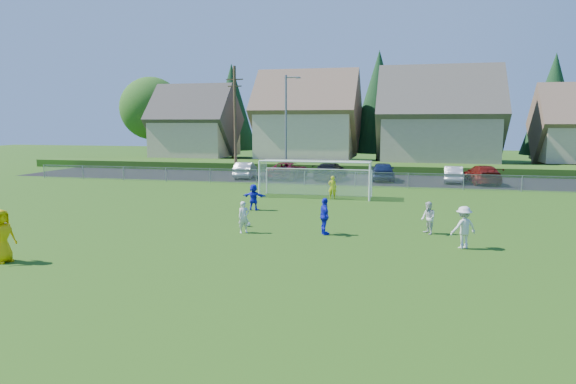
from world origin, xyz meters
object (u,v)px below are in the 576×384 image
(car_g, at_px, (482,174))
(car_b, at_px, (245,170))
(player_white_a, at_px, (244,217))
(player_white_c, at_px, (464,227))
(referee, at_px, (2,236))
(player_blue_a, at_px, (325,216))
(car_f, at_px, (453,174))
(player_blue_b, at_px, (254,197))
(player_white_b, at_px, (428,218))
(car_c, at_px, (288,170))
(car_e, at_px, (383,171))
(soccer_ball, at_px, (248,224))
(soccer_goal, at_px, (316,173))
(goalkeeper, at_px, (332,187))
(car_d, at_px, (330,171))

(car_g, bearing_deg, car_b, -6.68)
(player_white_a, bearing_deg, player_white_c, -44.49)
(referee, height_order, player_blue_a, referee)
(car_g, bearing_deg, car_f, -15.67)
(player_white_c, xyz_separation_m, player_blue_b, (-10.78, 6.59, -0.10))
(player_blue_a, bearing_deg, referee, 97.13)
(player_white_b, xyz_separation_m, player_white_c, (1.29, -2.38, 0.12))
(car_b, distance_m, car_c, 3.92)
(player_blue_b, xyz_separation_m, car_e, (6.34, 17.02, 0.06))
(soccer_ball, height_order, car_g, car_g)
(player_blue_a, relative_size, soccer_goal, 0.22)
(goalkeeper, height_order, car_b, goalkeeper)
(player_white_c, height_order, car_c, player_white_c)
(soccer_ball, height_order, player_white_c, player_white_c)
(player_white_c, distance_m, car_d, 24.76)
(soccer_ball, height_order, referee, referee)
(player_white_a, height_order, player_blue_b, player_blue_b)
(player_white_c, height_order, car_g, player_white_c)
(player_blue_a, relative_size, player_blue_b, 1.11)
(soccer_ball, distance_m, player_white_c, 9.91)
(player_white_a, relative_size, goalkeeper, 0.95)
(car_b, height_order, soccer_goal, soccer_goal)
(player_white_a, relative_size, player_white_c, 0.85)
(car_b, bearing_deg, player_white_c, 118.19)
(soccer_ball, distance_m, player_blue_b, 4.70)
(car_b, distance_m, car_f, 17.97)
(car_c, xyz_separation_m, car_e, (8.24, 0.64, 0.06))
(referee, distance_m, car_d, 30.04)
(soccer_ball, relative_size, player_blue_a, 0.13)
(player_white_a, distance_m, car_e, 23.45)
(car_b, distance_m, car_g, 20.21)
(player_white_a, height_order, car_e, car_e)
(player_blue_b, bearing_deg, car_f, -121.42)
(goalkeeper, relative_size, car_c, 0.28)
(player_white_b, distance_m, player_blue_a, 4.66)
(goalkeeper, distance_m, car_d, 11.27)
(car_e, xyz_separation_m, car_g, (8.04, -0.43, -0.05))
(referee, xyz_separation_m, player_blue_b, (5.47, 12.63, -0.21))
(car_b, bearing_deg, player_blue_b, 101.87)
(player_white_c, xyz_separation_m, car_e, (-4.44, 23.61, -0.04))
(car_b, relative_size, soccer_goal, 0.58)
(player_blue_b, height_order, goalkeeper, goalkeeper)
(player_white_a, bearing_deg, car_b, 67.78)
(car_e, bearing_deg, player_white_b, 93.47)
(car_f, bearing_deg, soccer_ball, 66.16)
(soccer_ball, distance_m, car_b, 21.81)
(referee, relative_size, soccer_goal, 0.26)
(referee, relative_size, car_g, 0.37)
(player_blue_a, bearing_deg, player_blue_b, 15.24)
(car_d, bearing_deg, car_g, -173.46)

